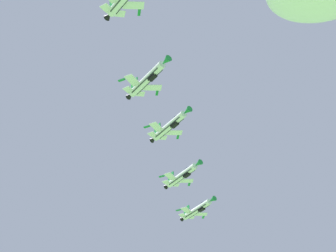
% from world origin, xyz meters
% --- Properties ---
extents(fighter_jet_left_wing, '(13.56, 11.97, 4.38)m').
position_xyz_m(fighter_jet_left_wing, '(-38.16, 92.30, 86.95)').
color(fighter_jet_left_wing, silver).
extents(fighter_jet_right_wing, '(13.56, 11.97, 4.38)m').
position_xyz_m(fighter_jet_right_wing, '(-38.78, 110.95, 87.63)').
color(fighter_jet_right_wing, silver).
extents(fighter_jet_left_outer, '(13.56, 11.97, 4.38)m').
position_xyz_m(fighter_jet_left_outer, '(-41.87, 132.46, 86.78)').
color(fighter_jet_left_outer, silver).
extents(fighter_jet_right_outer, '(13.56, 11.97, 4.37)m').
position_xyz_m(fighter_jet_right_outer, '(-42.77, 151.61, 86.43)').
color(fighter_jet_right_outer, silver).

